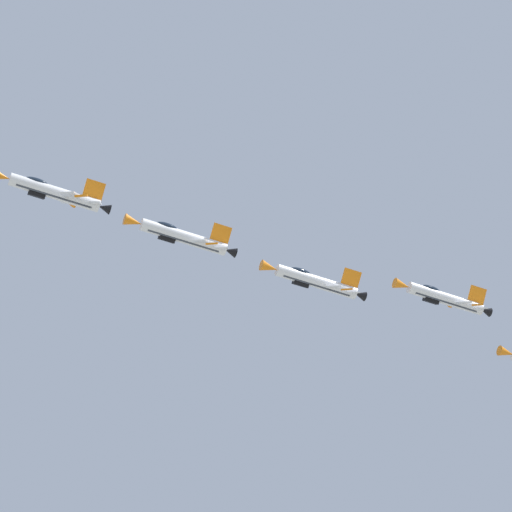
# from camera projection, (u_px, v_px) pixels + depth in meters

# --- Properties ---
(fighter_jet_left_wing) EXTENTS (15.55, 8.52, 6.61)m
(fighter_jet_left_wing) POSITION_uv_depth(u_px,v_px,m) (53.00, 192.00, 148.80)
(fighter_jet_left_wing) COLOR white
(fighter_jet_right_wing) EXTENTS (15.55, 8.30, 7.13)m
(fighter_jet_right_wing) POSITION_uv_depth(u_px,v_px,m) (182.00, 236.00, 153.29)
(fighter_jet_right_wing) COLOR white
(fighter_jet_left_outer) EXTENTS (15.55, 8.29, 7.16)m
(fighter_jet_left_outer) POSITION_uv_depth(u_px,v_px,m) (315.00, 281.00, 158.95)
(fighter_jet_left_outer) COLOR white
(fighter_jet_right_outer) EXTENTS (15.55, 8.42, 6.85)m
(fighter_jet_right_outer) POSITION_uv_depth(u_px,v_px,m) (444.00, 298.00, 166.85)
(fighter_jet_right_outer) COLOR white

